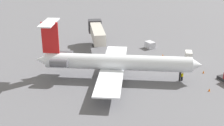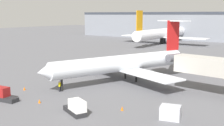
{
  "view_description": "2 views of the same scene",
  "coord_description": "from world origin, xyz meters",
  "px_view_note": "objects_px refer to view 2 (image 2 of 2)",
  "views": [
    {
      "loc": [
        -51.63,
        15.81,
        25.07
      ],
      "look_at": [
        1.62,
        2.48,
        2.89
      ],
      "focal_mm": 49.74,
      "sensor_mm": 36.0,
      "label": 1
    },
    {
      "loc": [
        29.36,
        -40.13,
        11.98
      ],
      "look_at": [
        1.2,
        -2.17,
        3.95
      ],
      "focal_mm": 46.12,
      "sensor_mm": 36.0,
      "label": 2
    }
  ],
  "objects_px": {
    "baggage_tug_lead": "(2,95)",
    "parked_airliner_west_end": "(163,33)",
    "ground_crew_marshaller": "(60,86)",
    "traffic_cone_far": "(39,101)",
    "cargo_container_uld": "(170,112)",
    "regional_jet": "(126,62)",
    "traffic_cone_near": "(122,108)",
    "traffic_cone_mid": "(24,88)",
    "baggage_tug_trailing": "(76,108)"
  },
  "relations": [
    {
      "from": "regional_jet",
      "to": "traffic_cone_near",
      "type": "xyz_separation_m",
      "value": [
        8.81,
        -13.87,
        -3.13
      ]
    },
    {
      "from": "regional_jet",
      "to": "parked_airliner_west_end",
      "type": "relative_size",
      "value": 0.7
    },
    {
      "from": "baggage_tug_lead",
      "to": "traffic_cone_far",
      "type": "distance_m",
      "value": 5.61
    },
    {
      "from": "traffic_cone_near",
      "to": "parked_airliner_west_end",
      "type": "relative_size",
      "value": 0.01
    },
    {
      "from": "traffic_cone_far",
      "to": "parked_airliner_west_end",
      "type": "height_order",
      "value": "parked_airliner_west_end"
    },
    {
      "from": "ground_crew_marshaller",
      "to": "traffic_cone_mid",
      "type": "relative_size",
      "value": 3.07
    },
    {
      "from": "traffic_cone_far",
      "to": "baggage_tug_trailing",
      "type": "bearing_deg",
      "value": -2.8
    },
    {
      "from": "baggage_tug_trailing",
      "to": "traffic_cone_far",
      "type": "relative_size",
      "value": 7.7
    },
    {
      "from": "parked_airliner_west_end",
      "to": "baggage_tug_lead",
      "type": "bearing_deg",
      "value": -78.13
    },
    {
      "from": "cargo_container_uld",
      "to": "baggage_tug_trailing",
      "type": "bearing_deg",
      "value": -151.29
    },
    {
      "from": "regional_jet",
      "to": "baggage_tug_trailing",
      "type": "relative_size",
      "value": 7.23
    },
    {
      "from": "traffic_cone_near",
      "to": "traffic_cone_far",
      "type": "relative_size",
      "value": 1.0
    },
    {
      "from": "ground_crew_marshaller",
      "to": "traffic_cone_far",
      "type": "bearing_deg",
      "value": -69.53
    },
    {
      "from": "baggage_tug_lead",
      "to": "traffic_cone_near",
      "type": "xyz_separation_m",
      "value": [
        15.92,
        6.49,
        -0.56
      ]
    },
    {
      "from": "traffic_cone_near",
      "to": "ground_crew_marshaller",
      "type": "bearing_deg",
      "value": 173.04
    },
    {
      "from": "traffic_cone_near",
      "to": "traffic_cone_far",
      "type": "xyz_separation_m",
      "value": [
        -10.83,
        -4.19,
        0.0
      ]
    },
    {
      "from": "ground_crew_marshaller",
      "to": "parked_airliner_west_end",
      "type": "xyz_separation_m",
      "value": [
        -20.73,
        76.61,
        3.38
      ]
    },
    {
      "from": "traffic_cone_mid",
      "to": "traffic_cone_far",
      "type": "relative_size",
      "value": 1.0
    },
    {
      "from": "baggage_tug_lead",
      "to": "parked_airliner_west_end",
      "type": "xyz_separation_m",
      "value": [
        -17.8,
        84.69,
        3.4
      ]
    },
    {
      "from": "regional_jet",
      "to": "baggage_tug_trailing",
      "type": "xyz_separation_m",
      "value": [
        5.2,
        -18.41,
        -2.57
      ]
    },
    {
      "from": "parked_airliner_west_end",
      "to": "baggage_tug_trailing",
      "type": "bearing_deg",
      "value": -70.01
    },
    {
      "from": "baggage_tug_trailing",
      "to": "traffic_cone_near",
      "type": "relative_size",
      "value": 7.7
    },
    {
      "from": "cargo_container_uld",
      "to": "parked_airliner_west_end",
      "type": "xyz_separation_m",
      "value": [
        -39.91,
        77.37,
        3.43
      ]
    },
    {
      "from": "baggage_tug_trailing",
      "to": "cargo_container_uld",
      "type": "bearing_deg",
      "value": 28.71
    },
    {
      "from": "regional_jet",
      "to": "traffic_cone_near",
      "type": "bearing_deg",
      "value": -57.58
    },
    {
      "from": "ground_crew_marshaller",
      "to": "traffic_cone_mid",
      "type": "bearing_deg",
      "value": -151.8
    },
    {
      "from": "baggage_tug_lead",
      "to": "traffic_cone_mid",
      "type": "bearing_deg",
      "value": 112.91
    },
    {
      "from": "baggage_tug_lead",
      "to": "cargo_container_uld",
      "type": "xyz_separation_m",
      "value": [
        22.11,
        7.32,
        -0.04
      ]
    },
    {
      "from": "traffic_cone_mid",
      "to": "ground_crew_marshaller",
      "type": "bearing_deg",
      "value": 28.2
    },
    {
      "from": "regional_jet",
      "to": "traffic_cone_near",
      "type": "height_order",
      "value": "regional_jet"
    },
    {
      "from": "regional_jet",
      "to": "traffic_cone_mid",
      "type": "relative_size",
      "value": 55.68
    },
    {
      "from": "ground_crew_marshaller",
      "to": "parked_airliner_west_end",
      "type": "bearing_deg",
      "value": 105.14
    },
    {
      "from": "cargo_container_uld",
      "to": "traffic_cone_mid",
      "type": "height_order",
      "value": "cargo_container_uld"
    },
    {
      "from": "traffic_cone_near",
      "to": "traffic_cone_mid",
      "type": "xyz_separation_m",
      "value": [
        -18.16,
        -1.19,
        0.0
      ]
    },
    {
      "from": "cargo_container_uld",
      "to": "parked_airliner_west_end",
      "type": "distance_m",
      "value": 87.12
    },
    {
      "from": "traffic_cone_mid",
      "to": "parked_airliner_west_end",
      "type": "bearing_deg",
      "value": 101.09
    },
    {
      "from": "parked_airliner_west_end",
      "to": "traffic_cone_near",
      "type": "bearing_deg",
      "value": -66.68
    },
    {
      "from": "baggage_tug_trailing",
      "to": "traffic_cone_far",
      "type": "height_order",
      "value": "baggage_tug_trailing"
    },
    {
      "from": "traffic_cone_near",
      "to": "parked_airliner_west_end",
      "type": "bearing_deg",
      "value": 113.32
    },
    {
      "from": "ground_crew_marshaller",
      "to": "parked_airliner_west_end",
      "type": "distance_m",
      "value": 79.44
    },
    {
      "from": "traffic_cone_far",
      "to": "cargo_container_uld",
      "type": "bearing_deg",
      "value": 16.42
    },
    {
      "from": "regional_jet",
      "to": "baggage_tug_lead",
      "type": "xyz_separation_m",
      "value": [
        -7.11,
        -20.37,
        -2.57
      ]
    },
    {
      "from": "traffic_cone_mid",
      "to": "baggage_tug_lead",
      "type": "bearing_deg",
      "value": -67.09
    },
    {
      "from": "regional_jet",
      "to": "baggage_tug_lead",
      "type": "bearing_deg",
      "value": -109.24
    },
    {
      "from": "baggage_tug_lead",
      "to": "parked_airliner_west_end",
      "type": "height_order",
      "value": "parked_airliner_west_end"
    },
    {
      "from": "regional_jet",
      "to": "traffic_cone_mid",
      "type": "height_order",
      "value": "regional_jet"
    },
    {
      "from": "baggage_tug_trailing",
      "to": "traffic_cone_near",
      "type": "xyz_separation_m",
      "value": [
        3.61,
        4.54,
        -0.56
      ]
    },
    {
      "from": "traffic_cone_near",
      "to": "parked_airliner_west_end",
      "type": "xyz_separation_m",
      "value": [
        -33.71,
        78.2,
        3.96
      ]
    },
    {
      "from": "baggage_tug_trailing",
      "to": "traffic_cone_mid",
      "type": "relative_size",
      "value": 7.7
    },
    {
      "from": "regional_jet",
      "to": "parked_airliner_west_end",
      "type": "height_order",
      "value": "parked_airliner_west_end"
    }
  ]
}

